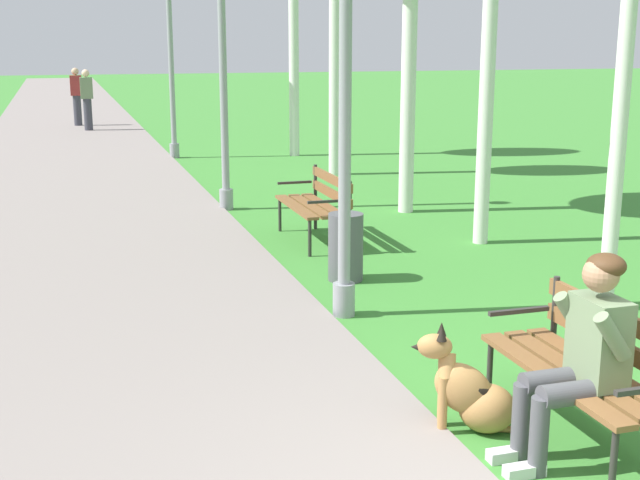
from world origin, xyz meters
name	(u,v)px	position (x,y,z in m)	size (l,w,h in m)	color
paved_path	(67,120)	(-2.27, 24.00, 0.02)	(3.98, 60.00, 0.04)	gray
park_bench_near	(590,362)	(0.51, 1.00, 0.51)	(0.55, 1.50, 0.85)	brown
park_bench_mid	(317,201)	(0.46, 6.59, 0.51)	(0.55, 1.50, 0.85)	brown
person_seated_on_near_bench	(582,351)	(0.30, 0.79, 0.68)	(0.74, 0.49, 1.25)	#4C4C51
dog_shepherd	(471,393)	(-0.13, 1.31, 0.26)	(0.79, 0.46, 0.71)	#B27F47
lamp_post_near	(345,67)	(-0.15, 3.75, 2.20)	(0.24, 0.24, 4.25)	gray
lamp_post_mid	(222,40)	(-0.23, 8.92, 2.42)	(0.24, 0.24, 4.68)	gray
lamp_post_far	(171,52)	(-0.22, 14.74, 2.17)	(0.24, 0.24, 4.19)	gray
litter_bin	(346,247)	(0.24, 4.85, 0.35)	(0.36, 0.36, 0.70)	#515156
pedestrian_distant	(87,100)	(-1.74, 20.65, 0.84)	(0.32, 0.22, 1.65)	#383842
pedestrian_further_distant	(77,97)	(-1.97, 22.08, 0.84)	(0.32, 0.22, 1.65)	#383842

